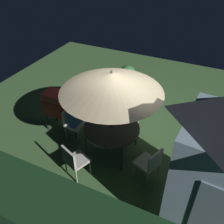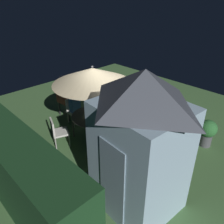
# 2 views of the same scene
# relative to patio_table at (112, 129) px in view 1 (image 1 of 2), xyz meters

# --- Properties ---
(ground_plane) EXTENTS (11.00, 11.00, 0.00)m
(ground_plane) POSITION_rel_patio_table_xyz_m (-0.11, -0.74, -0.74)
(ground_plane) COLOR #47703D
(patio_table) EXTENTS (1.39, 1.39, 0.79)m
(patio_table) POSITION_rel_patio_table_xyz_m (0.00, 0.00, 0.00)
(patio_table) COLOR #47423D
(patio_table) RESTS_ON ground
(patio_umbrella) EXTENTS (2.31, 2.31, 2.34)m
(patio_umbrella) POSITION_rel_patio_table_xyz_m (-0.00, 0.00, 1.32)
(patio_umbrella) COLOR #4C4C51
(patio_umbrella) RESTS_ON ground
(bbq_grill) EXTENTS (0.72, 0.53, 1.20)m
(bbq_grill) POSITION_rel_patio_table_xyz_m (1.74, -0.22, 0.11)
(bbq_grill) COLOR maroon
(bbq_grill) RESTS_ON ground
(chair_near_shed) EXTENTS (0.47, 0.48, 0.90)m
(chair_near_shed) POSITION_rel_patio_table_xyz_m (-0.03, -1.24, -0.22)
(chair_near_shed) COLOR silver
(chair_near_shed) RESTS_ON ground
(chair_far_side) EXTENTS (0.50, 0.49, 0.90)m
(chair_far_side) POSITION_rel_patio_table_xyz_m (1.20, -0.09, -0.22)
(chair_far_side) COLOR silver
(chair_far_side) RESTS_ON ground
(chair_toward_hedge) EXTENTS (0.60, 0.60, 0.90)m
(chair_toward_hedge) POSITION_rel_patio_table_xyz_m (0.42, 1.08, -0.22)
(chair_toward_hedge) COLOR silver
(chair_toward_hedge) RESTS_ON ground
(chair_toward_house) EXTENTS (0.60, 0.59, 0.90)m
(chair_toward_house) POSITION_rel_patio_table_xyz_m (-1.15, 0.43, -0.22)
(chair_toward_house) COLOR silver
(chair_toward_house) RESTS_ON ground
(potted_plant_by_grill) EXTENTS (0.58, 0.58, 0.89)m
(potted_plant_by_grill) POSITION_rel_patio_table_xyz_m (0.87, -3.15, -0.20)
(potted_plant_by_grill) COLOR #936651
(potted_plant_by_grill) RESTS_ON ground
(person_in_red) EXTENTS (0.35, 0.25, 1.26)m
(person_in_red) POSITION_rel_patio_table_xyz_m (-0.03, -1.15, 0.05)
(person_in_red) COLOR #CC3D33
(person_in_red) RESTS_ON ground
(person_in_blue) EXTENTS (0.26, 0.36, 1.26)m
(person_in_blue) POSITION_rel_patio_table_xyz_m (1.12, -0.08, 0.05)
(person_in_blue) COLOR #3866B2
(person_in_blue) RESTS_ON ground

